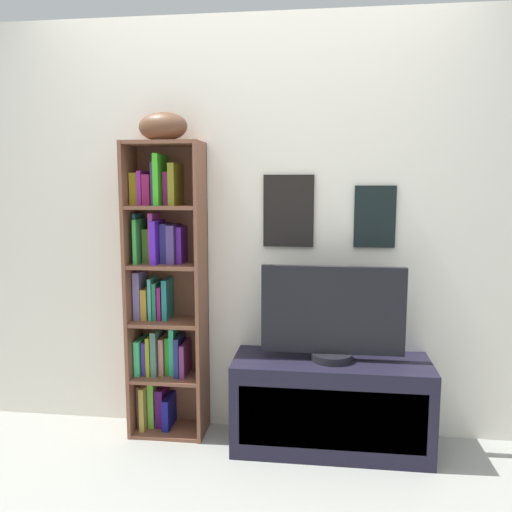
{
  "coord_description": "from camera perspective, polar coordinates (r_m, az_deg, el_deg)",
  "views": [
    {
      "loc": [
        0.38,
        -1.78,
        1.42
      ],
      "look_at": [
        0.05,
        0.85,
        1.06
      ],
      "focal_mm": 36.24,
      "sensor_mm": 36.0,
      "label": 1
    }
  ],
  "objects": [
    {
      "name": "football",
      "position": [
        2.89,
        -10.24,
        13.86
      ],
      "size": [
        0.31,
        0.21,
        0.15
      ],
      "primitive_type": "ellipsoid",
      "rotation": [
        0.0,
        0.0,
        -0.21
      ],
      "color": "brown",
      "rests_on": "bookshelf"
    },
    {
      "name": "tv_stand",
      "position": [
        2.92,
        8.24,
        -15.9
      ],
      "size": [
        1.05,
        0.39,
        0.5
      ],
      "color": "black",
      "rests_on": "ground"
    },
    {
      "name": "back_wall",
      "position": [
        2.94,
        -0.23,
        2.95
      ],
      "size": [
        4.8,
        0.08,
        2.34
      ],
      "color": "silver",
      "rests_on": "ground"
    },
    {
      "name": "bookshelf",
      "position": [
        2.98,
        -10.22,
        -3.99
      ],
      "size": [
        0.42,
        0.25,
        1.65
      ],
      "color": "brown",
      "rests_on": "ground"
    },
    {
      "name": "television",
      "position": [
        2.76,
        8.44,
        -6.38
      ],
      "size": [
        0.75,
        0.22,
        0.51
      ],
      "color": "black",
      "rests_on": "tv_stand"
    }
  ]
}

